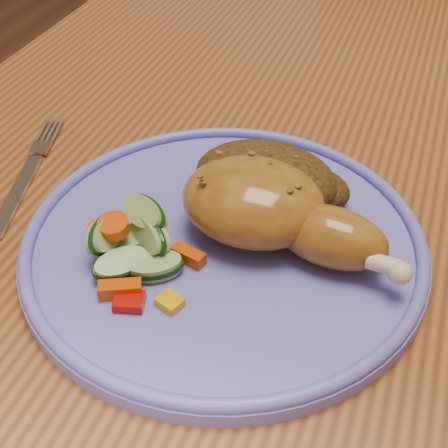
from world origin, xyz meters
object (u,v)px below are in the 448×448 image
(dining_table, at_px, (368,241))
(plate, at_px, (224,245))
(chair_far, at_px, (411,100))
(fork, at_px, (26,176))

(dining_table, xyz_separation_m, plate, (-0.10, -0.15, 0.09))
(chair_far, relative_size, plate, 2.97)
(dining_table, relative_size, plate, 4.57)
(chair_far, height_order, fork, chair_far)
(dining_table, height_order, fork, fork)
(fork, bearing_deg, chair_far, 68.36)
(fork, bearing_deg, plate, -8.29)
(chair_far, bearing_deg, plate, -97.27)
(dining_table, bearing_deg, fork, -158.40)
(plate, bearing_deg, fork, 171.71)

